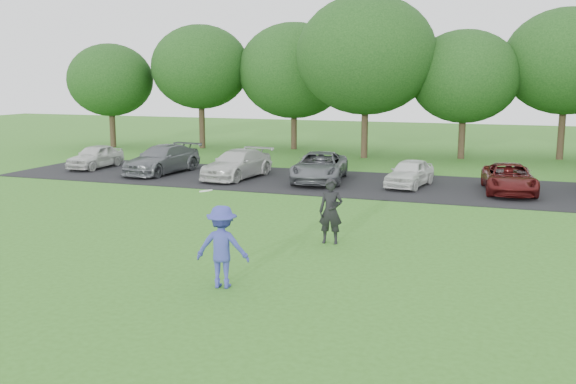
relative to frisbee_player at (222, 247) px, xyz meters
name	(u,v)px	position (x,y,z in m)	size (l,w,h in m)	color
ground	(235,276)	(-0.05, 0.75, -0.87)	(100.00, 100.00, 0.00)	#376E1F
parking_lot	(365,184)	(-0.05, 13.75, -0.86)	(32.00, 6.50, 0.03)	black
frisbee_player	(222,247)	(0.00, 0.00, 0.00)	(1.22, 0.84, 2.13)	#3B41A7
camera_bystander	(331,211)	(1.16, 4.21, -0.01)	(0.67, 0.48, 1.72)	black
parked_cars	(378,170)	(0.46, 13.78, -0.25)	(28.21, 5.10, 1.26)	silver
tree_row	(436,66)	(1.46, 23.51, 4.04)	(42.39, 9.85, 8.64)	#38281C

